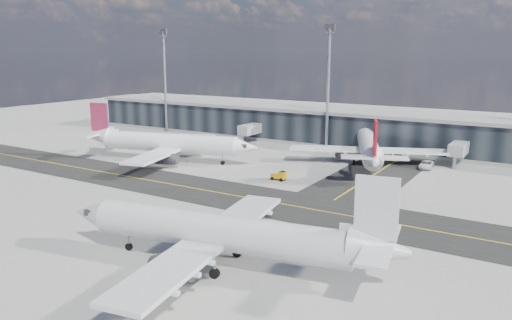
{
  "coord_description": "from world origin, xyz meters",
  "views": [
    {
      "loc": [
        46.78,
        -60.38,
        22.87
      ],
      "look_at": [
        4.06,
        9.3,
        5.0
      ],
      "focal_mm": 35.0,
      "sensor_mm": 36.0,
      "label": 1
    }
  ],
  "objects_px": {
    "airliner_af": "(167,143)",
    "baggage_tug": "(280,176)",
    "airliner_redtail": "(369,147)",
    "service_van": "(426,165)",
    "airliner_near": "(223,233)"
  },
  "relations": [
    {
      "from": "baggage_tug",
      "to": "service_van",
      "type": "xyz_separation_m",
      "value": [
        20.28,
        23.6,
        -0.13
      ]
    },
    {
      "from": "airliner_af",
      "to": "baggage_tug",
      "type": "bearing_deg",
      "value": 72.26
    },
    {
      "from": "airliner_redtail",
      "to": "service_van",
      "type": "distance_m",
      "value": 11.73
    },
    {
      "from": "airliner_af",
      "to": "airliner_redtail",
      "type": "height_order",
      "value": "airliner_af"
    },
    {
      "from": "airliner_near",
      "to": "service_van",
      "type": "xyz_separation_m",
      "value": [
        7.7,
        59.14,
        -3.08
      ]
    },
    {
      "from": "airliner_near",
      "to": "baggage_tug",
      "type": "bearing_deg",
      "value": 9.69
    },
    {
      "from": "baggage_tug",
      "to": "service_van",
      "type": "relative_size",
      "value": 0.54
    },
    {
      "from": "airliner_redtail",
      "to": "baggage_tug",
      "type": "distance_m",
      "value": 22.76
    },
    {
      "from": "airliner_af",
      "to": "airliner_redtail",
      "type": "xyz_separation_m",
      "value": [
        37.59,
        18.68,
        -0.18
      ]
    },
    {
      "from": "airliner_af",
      "to": "service_van",
      "type": "height_order",
      "value": "airliner_af"
    },
    {
      "from": "airliner_af",
      "to": "baggage_tug",
      "type": "relative_size",
      "value": 13.74
    },
    {
      "from": "airliner_near",
      "to": "service_van",
      "type": "height_order",
      "value": "airliner_near"
    },
    {
      "from": "airliner_redtail",
      "to": "baggage_tug",
      "type": "height_order",
      "value": "airliner_redtail"
    },
    {
      "from": "airliner_af",
      "to": "airliner_redtail",
      "type": "distance_m",
      "value": 41.98
    },
    {
      "from": "airliner_af",
      "to": "baggage_tug",
      "type": "xyz_separation_m",
      "value": [
        28.24,
        -1.87,
        -3.03
      ]
    }
  ]
}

